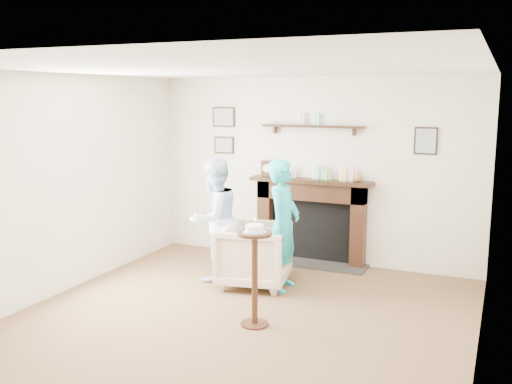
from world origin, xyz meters
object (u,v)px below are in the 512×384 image
(man, at_px, (215,278))
(woman, at_px, (283,288))
(pedestal_table, at_px, (255,260))
(armchair, at_px, (255,285))

(man, bearing_deg, woman, 106.80)
(man, distance_m, pedestal_table, 1.68)
(armchair, height_order, man, man)
(man, relative_size, pedestal_table, 1.39)
(woman, relative_size, pedestal_table, 1.41)
(armchair, bearing_deg, woman, -96.62)
(armchair, distance_m, pedestal_table, 1.39)
(armchair, distance_m, woman, 0.35)
(armchair, distance_m, man, 0.56)
(pedestal_table, bearing_deg, man, 132.82)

